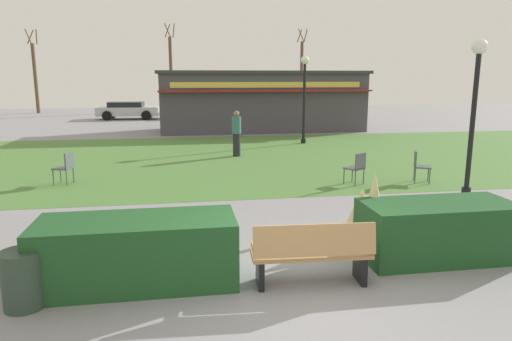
# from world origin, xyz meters

# --- Properties ---
(ground_plane) EXTENTS (80.00, 80.00, 0.00)m
(ground_plane) POSITION_xyz_m (0.00, 0.00, 0.00)
(ground_plane) COLOR gray
(lawn_patch) EXTENTS (36.00, 12.00, 0.01)m
(lawn_patch) POSITION_xyz_m (0.00, 11.01, 0.00)
(lawn_patch) COLOR #4C7A38
(lawn_patch) RESTS_ON ground_plane
(park_bench) EXTENTS (1.73, 0.62, 0.95)m
(park_bench) POSITION_xyz_m (0.39, 0.28, 0.48)
(park_bench) COLOR tan
(park_bench) RESTS_ON ground_plane
(hedge_left) EXTENTS (2.78, 1.10, 0.96)m
(hedge_left) POSITION_xyz_m (-2.04, 0.74, 0.48)
(hedge_left) COLOR #1E4C23
(hedge_left) RESTS_ON ground_plane
(hedge_right) EXTENTS (2.46, 1.10, 0.93)m
(hedge_right) POSITION_xyz_m (2.70, 0.94, 0.47)
(hedge_right) COLOR #1E4C23
(hedge_right) RESTS_ON ground_plane
(ornamental_grass_behind_left) EXTENTS (0.78, 0.78, 1.02)m
(ornamental_grass_behind_left) POSITION_xyz_m (1.69, 1.72, 0.51)
(ornamental_grass_behind_left) COLOR #D1BC7F
(ornamental_grass_behind_left) RESTS_ON ground_plane
(ornamental_grass_behind_right) EXTENTS (0.56, 0.56, 1.36)m
(ornamental_grass_behind_right) POSITION_xyz_m (1.82, 1.51, 0.68)
(ornamental_grass_behind_right) COLOR #D1BC7F
(ornamental_grass_behind_right) RESTS_ON ground_plane
(lamppost_mid) EXTENTS (0.36, 0.36, 3.79)m
(lamppost_mid) POSITION_xyz_m (5.64, 4.58, 2.41)
(lamppost_mid) COLOR black
(lamppost_mid) RESTS_ON ground_plane
(lamppost_far) EXTENTS (0.36, 0.36, 3.79)m
(lamppost_far) POSITION_xyz_m (4.02, 14.14, 2.41)
(lamppost_far) COLOR black
(lamppost_far) RESTS_ON ground_plane
(trash_bin) EXTENTS (0.52, 0.52, 0.76)m
(trash_bin) POSITION_xyz_m (-3.43, 0.27, 0.38)
(trash_bin) COLOR #2D4233
(trash_bin) RESTS_ON ground_plane
(food_kiosk) EXTENTS (11.16, 4.06, 3.22)m
(food_kiosk) POSITION_xyz_m (3.07, 19.47, 1.62)
(food_kiosk) COLOR #47424C
(food_kiosk) RESTS_ON ground_plane
(cafe_chair_west) EXTENTS (0.58, 0.58, 0.89)m
(cafe_chair_west) POSITION_xyz_m (5.17, 6.09, 0.53)
(cafe_chair_west) COLOR #4C5156
(cafe_chair_west) RESTS_ON ground_plane
(cafe_chair_east) EXTENTS (0.54, 0.54, 0.89)m
(cafe_chair_east) POSITION_xyz_m (-4.52, 7.46, 0.53)
(cafe_chair_east) COLOR #4C5156
(cafe_chair_east) RESTS_ON ground_plane
(cafe_chair_center) EXTENTS (0.61, 0.61, 0.89)m
(cafe_chair_center) POSITION_xyz_m (3.34, 6.09, 0.53)
(cafe_chair_center) COLOR #4C5156
(cafe_chair_center) RESTS_ON ground_plane
(person_strolling) EXTENTS (0.34, 0.34, 1.69)m
(person_strolling) POSITION_xyz_m (0.67, 11.25, 0.86)
(person_strolling) COLOR #23232D
(person_strolling) RESTS_ON ground_plane
(parked_car_west_slot) EXTENTS (4.30, 2.26, 1.20)m
(parked_car_west_slot) POSITION_xyz_m (-4.92, 27.73, 0.64)
(parked_car_west_slot) COLOR #B7BABF
(parked_car_west_slot) RESTS_ON ground_plane
(parked_car_center_slot) EXTENTS (4.29, 2.22, 1.20)m
(parked_car_center_slot) POSITION_xyz_m (0.05, 27.73, 0.64)
(parked_car_center_slot) COLOR #2D6638
(parked_car_center_slot) RESTS_ON ground_plane
(parked_car_east_slot) EXTENTS (4.32, 2.28, 1.20)m
(parked_car_east_slot) POSITION_xyz_m (4.86, 27.73, 0.64)
(parked_car_east_slot) COLOR silver
(parked_car_east_slot) RESTS_ON ground_plane
(tree_left_bg) EXTENTS (0.91, 0.96, 6.55)m
(tree_left_bg) POSITION_xyz_m (-12.69, 34.39, 2.91)
(tree_left_bg) COLOR brown
(tree_left_bg) RESTS_ON ground_plane
(tree_right_bg) EXTENTS (0.91, 0.96, 7.05)m
(tree_right_bg) POSITION_xyz_m (9.62, 35.71, 3.16)
(tree_right_bg) COLOR brown
(tree_right_bg) RESTS_ON ground_plane
(tree_center_bg) EXTENTS (0.91, 0.96, 7.27)m
(tree_center_bg) POSITION_xyz_m (-1.99, 35.22, 3.27)
(tree_center_bg) COLOR brown
(tree_center_bg) RESTS_ON ground_plane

